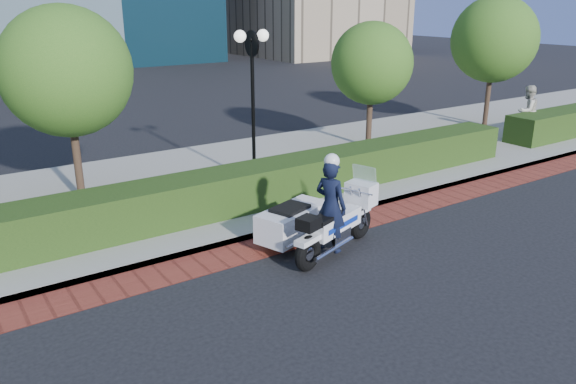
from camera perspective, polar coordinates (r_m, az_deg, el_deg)
ground at (r=11.69m, az=5.57°, el=-6.97°), size 120.00×120.00×0.00m
brick_strip at (r=12.77m, az=1.29°, el=-4.55°), size 60.00×1.00×0.01m
sidewalk at (r=16.39m, az=-7.85°, el=0.90°), size 60.00×8.00×0.15m
hedge_main at (r=14.19m, az=-3.61°, el=0.64°), size 18.00×1.20×1.00m
lamppost at (r=15.52m, az=-3.62°, el=10.97°), size 1.02×0.70×4.21m
tree_b at (r=15.00m, az=-21.61°, el=11.28°), size 3.20×3.20×4.89m
tree_c at (r=19.81m, az=8.52°, el=12.78°), size 2.80×2.80×4.30m
tree_d at (r=24.62m, az=20.22°, el=14.33°), size 3.40×3.40×5.16m
police_motorcycle at (r=11.83m, az=3.01°, el=-2.56°), size 2.80×2.03×2.23m
pedestrian at (r=23.23m, az=23.11°, el=7.56°), size 0.96×0.76×1.95m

